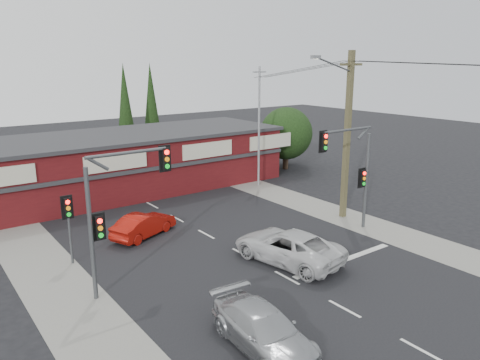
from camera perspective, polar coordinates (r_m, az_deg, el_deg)
ground at (r=22.28m, az=3.52°, el=-10.68°), size 120.00×120.00×0.00m
road_strip at (r=25.98m, az=-3.63°, el=-6.91°), size 14.00×70.00×0.01m
verge_left at (r=22.91m, az=-22.10°, el=-11.01°), size 3.00×70.00×0.02m
verge_right at (r=31.13m, az=9.63°, el=-3.43°), size 3.00×70.00×0.02m
stop_line at (r=23.58m, az=12.54°, el=-9.51°), size 6.50×0.35×0.01m
white_suv at (r=22.76m, az=5.84°, el=-8.04°), size 3.53×5.94×1.55m
silver_suv at (r=16.42m, az=2.89°, el=-17.79°), size 2.31×4.88×1.37m
red_sedan at (r=26.36m, az=-11.65°, el=-5.37°), size 4.20×2.83×1.31m
lane_dashes at (r=22.56m, az=2.84°, el=-10.30°), size 0.12×38.42×0.01m
shop_building at (r=35.31m, az=-15.73°, el=1.92°), size 27.30×8.40×4.22m
tree_cluster at (r=41.99m, az=5.43°, el=5.37°), size 5.90×5.10×5.50m
conifer_near at (r=42.91m, az=-13.82°, el=8.69°), size 1.80×1.80×9.25m
conifer_far at (r=46.16m, az=-10.77°, el=9.23°), size 1.80×1.80×9.25m
traffic_mast_left at (r=19.41m, az=-14.98°, el=-2.57°), size 3.77×0.27×5.97m
traffic_mast_right at (r=26.38m, az=13.74°, el=1.98°), size 3.96×0.27×5.97m
pedestal_signal at (r=23.26m, az=-20.21°, el=-4.10°), size 0.55×0.27×3.38m
utility_pole at (r=28.51m, az=12.80°, el=5.90°), size 4.38×0.59×10.00m
steel_pole at (r=35.48m, az=2.33°, el=6.72°), size 1.20×0.16×9.00m
power_lines at (r=25.12m, az=23.09°, el=12.39°), size 2.01×29.00×1.22m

